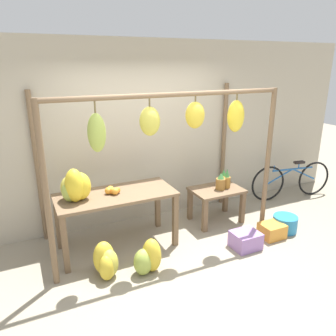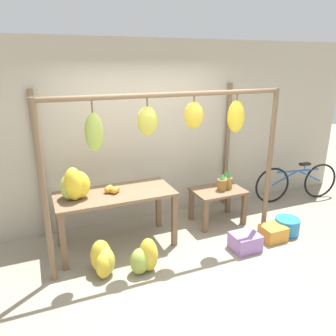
{
  "view_description": "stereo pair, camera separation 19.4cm",
  "coord_description": "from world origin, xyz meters",
  "px_view_note": "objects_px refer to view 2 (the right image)",
  "views": [
    {
      "loc": [
        -1.73,
        -3.09,
        2.47
      ],
      "look_at": [
        0.14,
        0.85,
        1.05
      ],
      "focal_mm": 35.0,
      "sensor_mm": 36.0,
      "label": 1
    },
    {
      "loc": [
        -1.55,
        -3.17,
        2.47
      ],
      "look_at": [
        0.14,
        0.85,
        1.05
      ],
      "focal_mm": 35.0,
      "sensor_mm": 36.0,
      "label": 2
    }
  ],
  "objects_px": {
    "banana_pile_on_table": "(74,185)",
    "fruit_crate_purple": "(273,233)",
    "banana_pile_ground_right": "(145,257)",
    "parked_bicycle": "(297,182)",
    "fruit_crate_white": "(245,242)",
    "blue_bucket": "(287,226)",
    "pineapple_cluster": "(225,181)",
    "banana_pile_ground_left": "(103,260)",
    "orange_pile": "(112,190)"
  },
  "relations": [
    {
      "from": "banana_pile_ground_right",
      "to": "parked_bicycle",
      "type": "bearing_deg",
      "value": 16.87
    },
    {
      "from": "banana_pile_ground_right",
      "to": "fruit_crate_white",
      "type": "distance_m",
      "value": 1.43
    },
    {
      "from": "banana_pile_ground_right",
      "to": "fruit_crate_purple",
      "type": "relative_size",
      "value": 1.3
    },
    {
      "from": "banana_pile_ground_left",
      "to": "banana_pile_ground_right",
      "type": "relative_size",
      "value": 0.99
    },
    {
      "from": "fruit_crate_white",
      "to": "blue_bucket",
      "type": "xyz_separation_m",
      "value": [
        0.85,
        0.13,
        0.0
      ]
    },
    {
      "from": "fruit_crate_purple",
      "to": "pineapple_cluster",
      "type": "bearing_deg",
      "value": 113.46
    },
    {
      "from": "fruit_crate_white",
      "to": "banana_pile_on_table",
      "type": "bearing_deg",
      "value": 159.22
    },
    {
      "from": "pineapple_cluster",
      "to": "banana_pile_ground_right",
      "type": "xyz_separation_m",
      "value": [
        -1.62,
        -0.8,
        -0.48
      ]
    },
    {
      "from": "banana_pile_on_table",
      "to": "fruit_crate_white",
      "type": "bearing_deg",
      "value": -20.78
    },
    {
      "from": "banana_pile_on_table",
      "to": "parked_bicycle",
      "type": "bearing_deg",
      "value": 3.78
    },
    {
      "from": "fruit_crate_purple",
      "to": "banana_pile_ground_left",
      "type": "bearing_deg",
      "value": 176.68
    },
    {
      "from": "banana_pile_ground_right",
      "to": "orange_pile",
      "type": "bearing_deg",
      "value": 104.5
    },
    {
      "from": "orange_pile",
      "to": "fruit_crate_white",
      "type": "xyz_separation_m",
      "value": [
        1.62,
        -0.8,
        -0.73
      ]
    },
    {
      "from": "orange_pile",
      "to": "banana_pile_ground_left",
      "type": "bearing_deg",
      "value": -116.05
    },
    {
      "from": "orange_pile",
      "to": "parked_bicycle",
      "type": "bearing_deg",
      "value": 4.34
    },
    {
      "from": "pineapple_cluster",
      "to": "banana_pile_ground_left",
      "type": "relative_size",
      "value": 0.73
    },
    {
      "from": "pineapple_cluster",
      "to": "fruit_crate_white",
      "type": "xyz_separation_m",
      "value": [
        -0.19,
        -0.86,
        -0.56
      ]
    },
    {
      "from": "banana_pile_ground_left",
      "to": "banana_pile_ground_right",
      "type": "distance_m",
      "value": 0.5
    },
    {
      "from": "banana_pile_on_table",
      "to": "fruit_crate_white",
      "type": "relative_size",
      "value": 1.16
    },
    {
      "from": "orange_pile",
      "to": "fruit_crate_white",
      "type": "bearing_deg",
      "value": -26.21
    },
    {
      "from": "orange_pile",
      "to": "fruit_crate_purple",
      "type": "distance_m",
      "value": 2.39
    },
    {
      "from": "orange_pile",
      "to": "fruit_crate_white",
      "type": "distance_m",
      "value": 1.95
    },
    {
      "from": "banana_pile_ground_left",
      "to": "parked_bicycle",
      "type": "distance_m",
      "value": 3.88
    },
    {
      "from": "pineapple_cluster",
      "to": "parked_bicycle",
      "type": "relative_size",
      "value": 0.19
    },
    {
      "from": "pineapple_cluster",
      "to": "blue_bucket",
      "type": "relative_size",
      "value": 0.86
    },
    {
      "from": "blue_bucket",
      "to": "banana_pile_on_table",
      "type": "bearing_deg",
      "value": 167.25
    },
    {
      "from": "banana_pile_ground_right",
      "to": "fruit_crate_white",
      "type": "relative_size",
      "value": 1.17
    },
    {
      "from": "parked_bicycle",
      "to": "fruit_crate_purple",
      "type": "distance_m",
      "value": 1.69
    },
    {
      "from": "banana_pile_ground_left",
      "to": "banana_pile_ground_right",
      "type": "bearing_deg",
      "value": -17.18
    },
    {
      "from": "pineapple_cluster",
      "to": "banana_pile_ground_left",
      "type": "xyz_separation_m",
      "value": [
        -2.09,
        -0.66,
        -0.48
      ]
    },
    {
      "from": "parked_bicycle",
      "to": "banana_pile_ground_right",
      "type": "bearing_deg",
      "value": -163.13
    },
    {
      "from": "fruit_crate_white",
      "to": "fruit_crate_purple",
      "type": "relative_size",
      "value": 1.11
    },
    {
      "from": "banana_pile_on_table",
      "to": "banana_pile_ground_left",
      "type": "height_order",
      "value": "banana_pile_on_table"
    },
    {
      "from": "pineapple_cluster",
      "to": "parked_bicycle",
      "type": "height_order",
      "value": "pineapple_cluster"
    },
    {
      "from": "parked_bicycle",
      "to": "fruit_crate_purple",
      "type": "bearing_deg",
      "value": -143.44
    },
    {
      "from": "banana_pile_on_table",
      "to": "banana_pile_ground_right",
      "type": "relative_size",
      "value": 0.99
    },
    {
      "from": "blue_bucket",
      "to": "banana_pile_ground_left",
      "type": "bearing_deg",
      "value": 178.4
    },
    {
      "from": "fruit_crate_purple",
      "to": "banana_pile_ground_right",
      "type": "bearing_deg",
      "value": -179.81
    },
    {
      "from": "orange_pile",
      "to": "pineapple_cluster",
      "type": "distance_m",
      "value": 1.82
    },
    {
      "from": "fruit_crate_white",
      "to": "parked_bicycle",
      "type": "relative_size",
      "value": 0.22
    },
    {
      "from": "banana_pile_ground_left",
      "to": "parked_bicycle",
      "type": "relative_size",
      "value": 0.26
    },
    {
      "from": "fruit_crate_white",
      "to": "parked_bicycle",
      "type": "xyz_separation_m",
      "value": [
        1.88,
        1.06,
        0.23
      ]
    },
    {
      "from": "banana_pile_on_table",
      "to": "fruit_crate_purple",
      "type": "height_order",
      "value": "banana_pile_on_table"
    },
    {
      "from": "blue_bucket",
      "to": "fruit_crate_purple",
      "type": "relative_size",
      "value": 1.09
    },
    {
      "from": "banana_pile_ground_right",
      "to": "fruit_crate_purple",
      "type": "distance_m",
      "value": 1.96
    },
    {
      "from": "blue_bucket",
      "to": "fruit_crate_purple",
      "type": "bearing_deg",
      "value": -168.33
    },
    {
      "from": "parked_bicycle",
      "to": "orange_pile",
      "type": "bearing_deg",
      "value": -175.66
    },
    {
      "from": "fruit_crate_white",
      "to": "parked_bicycle",
      "type": "distance_m",
      "value": 2.17
    },
    {
      "from": "orange_pile",
      "to": "parked_bicycle",
      "type": "height_order",
      "value": "orange_pile"
    },
    {
      "from": "banana_pile_on_table",
      "to": "fruit_crate_white",
      "type": "xyz_separation_m",
      "value": [
        2.11,
        -0.8,
        -0.86
      ]
    }
  ]
}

